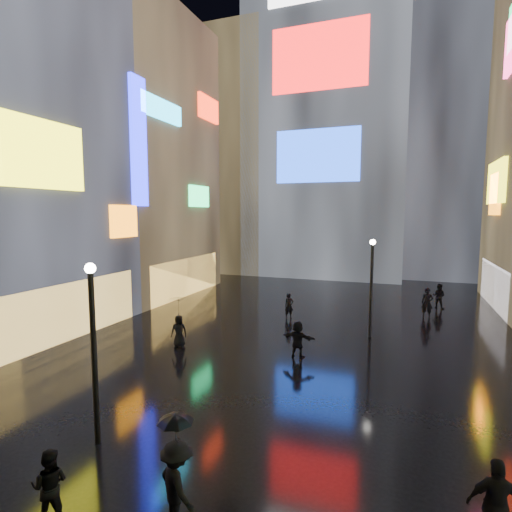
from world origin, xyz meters
The scene contains 17 objects.
ground centered at (0.00, 20.00, 0.00)m, with size 140.00×140.00×0.00m, color black.
building_left_far centered at (-15.98, 26.00, 10.98)m, with size 10.28×12.00×22.00m.
tower_main centered at (-3.00, 43.97, 21.01)m, with size 16.00×14.20×42.00m.
tower_flank_right centered at (9.00, 46.00, 17.00)m, with size 12.00×12.00×34.00m, color black.
tower_flank_left centered at (-14.00, 42.00, 13.00)m, with size 10.00×10.00×26.00m, color black.
lamp_near centered at (-2.99, 7.04, 2.94)m, with size 0.30×0.30×5.20m.
lamp_far centered at (3.51, 19.94, 2.94)m, with size 0.30×0.30×5.20m.
pedestrian_1 centered at (-1.86, 4.38, 0.79)m, with size 0.77×0.60×1.59m, color black.
pedestrian_2 centered at (0.79, 5.16, 0.94)m, with size 1.21×0.70×1.88m, color black.
pedestrian_3 centered at (6.90, 6.86, 0.92)m, with size 1.07×0.45×1.83m, color black.
pedestrian_4 centered at (-5.17, 15.05, 0.79)m, with size 0.77×0.50×1.58m, color black.
pedestrian_5 centered at (0.66, 15.70, 0.84)m, with size 1.55×0.49×1.67m, color black.
pedestrian_6 centered at (-1.53, 22.05, 0.79)m, with size 0.58×0.38×1.58m, color black.
pedestrian_7 centered at (7.44, 28.30, 0.85)m, with size 0.82×0.64×1.70m, color black.
umbrella_1 centered at (0.79, 5.16, 2.19)m, with size 0.72×0.72×0.63m, color black.
umbrella_2 centered at (-5.17, 15.05, 2.04)m, with size 1.02×1.04×0.94m, color black.
pedestrian_8 centered at (6.55, 25.30, 0.94)m, with size 0.69×0.45×1.89m, color black.
Camera 1 is at (5.01, -1.50, 6.55)m, focal length 28.00 mm.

